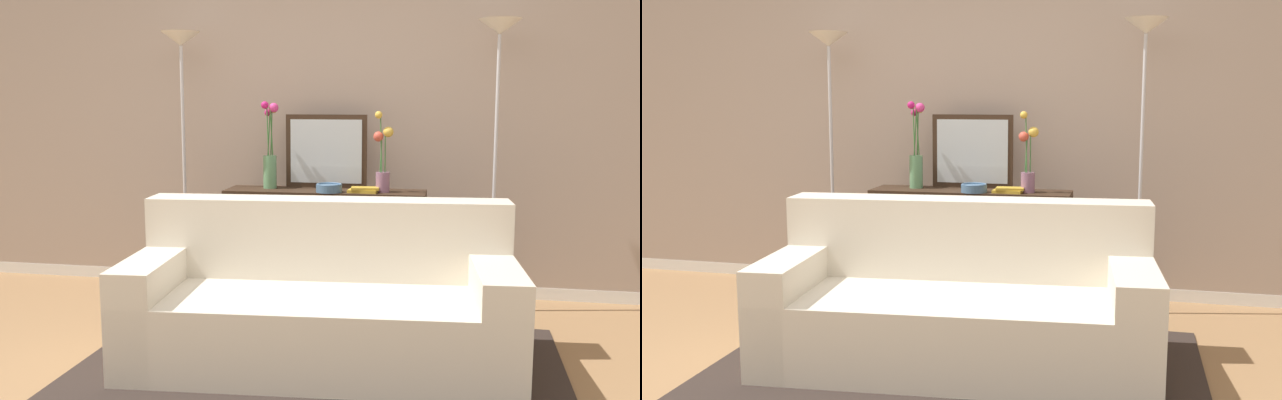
% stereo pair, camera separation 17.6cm
% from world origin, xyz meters
% --- Properties ---
extents(back_wall, '(12.00, 0.15, 2.75)m').
position_xyz_m(back_wall, '(0.00, 2.21, 1.37)').
color(back_wall, white).
rests_on(back_wall, ground).
extents(area_rug, '(2.62, 1.85, 0.01)m').
position_xyz_m(area_rug, '(0.31, 0.50, 0.01)').
color(area_rug, '#332823').
rests_on(area_rug, ground).
extents(couch, '(2.15, 1.07, 0.88)m').
position_xyz_m(couch, '(0.30, 0.66, 0.31)').
color(couch, beige).
rests_on(couch, ground).
extents(console_table, '(1.41, 0.34, 0.81)m').
position_xyz_m(console_table, '(0.11, 1.80, 0.56)').
color(console_table, '#382619').
rests_on(console_table, ground).
extents(floor_lamp_left, '(0.28, 0.28, 1.92)m').
position_xyz_m(floor_lamp_left, '(-0.94, 1.80, 1.51)').
color(floor_lamp_left, silver).
rests_on(floor_lamp_left, ground).
extents(floor_lamp_right, '(0.28, 0.28, 1.97)m').
position_xyz_m(floor_lamp_right, '(1.27, 1.80, 1.54)').
color(floor_lamp_right, silver).
rests_on(floor_lamp_right, ground).
extents(wall_mirror, '(0.59, 0.02, 0.53)m').
position_xyz_m(wall_mirror, '(0.09, 1.94, 1.07)').
color(wall_mirror, '#382619').
rests_on(wall_mirror, console_table).
extents(vase_tall_flowers, '(0.12, 0.10, 0.62)m').
position_xyz_m(vase_tall_flowers, '(-0.30, 1.83, 1.04)').
color(vase_tall_flowers, '#669E6B').
rests_on(vase_tall_flowers, console_table).
extents(vase_short_flowers, '(0.14, 0.10, 0.55)m').
position_xyz_m(vase_short_flowers, '(0.51, 1.78, 1.02)').
color(vase_short_flowers, gray).
rests_on(vase_short_flowers, console_table).
extents(fruit_bowl, '(0.18, 0.18, 0.06)m').
position_xyz_m(fruit_bowl, '(0.15, 1.70, 0.84)').
color(fruit_bowl, '#4C7093').
rests_on(fruit_bowl, console_table).
extents(book_stack, '(0.22, 0.14, 0.04)m').
position_xyz_m(book_stack, '(0.39, 1.73, 0.83)').
color(book_stack, gold).
rests_on(book_stack, console_table).
extents(book_row_under_console, '(0.36, 0.18, 0.12)m').
position_xyz_m(book_row_under_console, '(-0.28, 1.80, 0.06)').
color(book_row_under_console, gold).
rests_on(book_row_under_console, ground).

